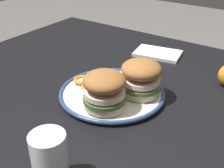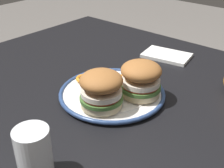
{
  "view_description": "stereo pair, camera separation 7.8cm",
  "coord_description": "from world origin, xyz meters",
  "px_view_note": "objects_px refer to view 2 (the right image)",
  "views": [
    {
      "loc": [
        0.38,
        -0.63,
        1.18
      ],
      "look_at": [
        -0.04,
        -0.02,
        0.77
      ],
      "focal_mm": 47.36,
      "sensor_mm": 36.0,
      "label": 1
    },
    {
      "loc": [
        0.44,
        -0.58,
        1.18
      ],
      "look_at": [
        -0.04,
        -0.02,
        0.77
      ],
      "focal_mm": 47.36,
      "sensor_mm": 36.0,
      "label": 2
    }
  ],
  "objects_px": {
    "dinner_plate": "(112,93)",
    "sandwich_half_right": "(101,89)",
    "sandwich_half_left": "(141,78)",
    "drinking_glass": "(35,157)",
    "dining_table": "(126,121)"
  },
  "relations": [
    {
      "from": "dinner_plate",
      "to": "sandwich_half_right",
      "type": "bearing_deg",
      "value": -69.17
    },
    {
      "from": "sandwich_half_left",
      "to": "drinking_glass",
      "type": "xyz_separation_m",
      "value": [
        0.01,
        -0.37,
        -0.02
      ]
    },
    {
      "from": "dining_table",
      "to": "dinner_plate",
      "type": "xyz_separation_m",
      "value": [
        -0.04,
        -0.02,
        0.09
      ]
    },
    {
      "from": "sandwich_half_left",
      "to": "drinking_glass",
      "type": "relative_size",
      "value": 1.31
    },
    {
      "from": "sandwich_half_right",
      "to": "drinking_glass",
      "type": "bearing_deg",
      "value": -77.41
    },
    {
      "from": "dinner_plate",
      "to": "sandwich_half_left",
      "type": "relative_size",
      "value": 2.12
    },
    {
      "from": "dining_table",
      "to": "drinking_glass",
      "type": "height_order",
      "value": "drinking_glass"
    },
    {
      "from": "sandwich_half_right",
      "to": "drinking_glass",
      "type": "xyz_separation_m",
      "value": [
        0.06,
        -0.26,
        -0.02
      ]
    },
    {
      "from": "sandwich_half_left",
      "to": "sandwich_half_right",
      "type": "relative_size",
      "value": 0.93
    },
    {
      "from": "dining_table",
      "to": "dinner_plate",
      "type": "distance_m",
      "value": 0.1
    },
    {
      "from": "dinner_plate",
      "to": "sandwich_half_right",
      "type": "distance_m",
      "value": 0.1
    },
    {
      "from": "sandwich_half_left",
      "to": "dinner_plate",
      "type": "bearing_deg",
      "value": -152.04
    },
    {
      "from": "dinner_plate",
      "to": "sandwich_half_left",
      "type": "distance_m",
      "value": 0.1
    },
    {
      "from": "drinking_glass",
      "to": "dining_table",
      "type": "bearing_deg",
      "value": 97.58
    },
    {
      "from": "dinner_plate",
      "to": "sandwich_half_right",
      "type": "xyz_separation_m",
      "value": [
        0.03,
        -0.08,
        0.06
      ]
    }
  ]
}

